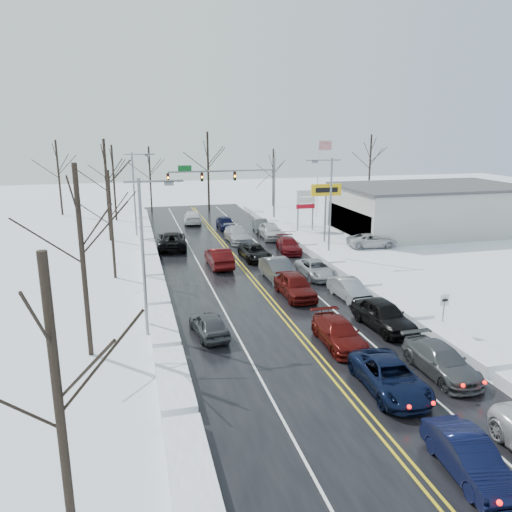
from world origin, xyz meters
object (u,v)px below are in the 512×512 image
object	(u,v)px
dealership_building	(429,208)
flagpole	(319,172)
tires_plus_sign	(326,194)
oncoming_car_0	(219,266)
traffic_signal_mast	(234,179)

from	to	relation	value
dealership_building	flagpole	bearing A→B (deg)	126.27
tires_plus_sign	oncoming_car_0	size ratio (longest dim) A/B	1.19
tires_plus_sign	dealership_building	bearing A→B (deg)	8.47
flagpole	oncoming_car_0	distance (m)	27.56
tires_plus_sign	dealership_building	xyz separation A→B (m)	(13.48, 2.01, -2.34)
flagpole	dealership_building	size ratio (longest dim) A/B	0.49
oncoming_car_0	dealership_building	bearing A→B (deg)	-162.28
dealership_building	oncoming_car_0	bearing A→B (deg)	-161.21
dealership_building	traffic_signal_mast	bearing A→B (deg)	154.05
traffic_signal_mast	dealership_building	size ratio (longest dim) A/B	0.65
traffic_signal_mast	flagpole	xyz separation A→B (m)	(11.72, 2.01, 0.45)
oncoming_car_0	flagpole	bearing A→B (deg)	-130.45
traffic_signal_mast	flagpole	bearing A→B (deg)	9.73
tires_plus_sign	oncoming_car_0	xyz separation A→B (m)	(-12.41, -6.80, -4.99)
traffic_signal_mast	dealership_building	distance (m)	23.01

